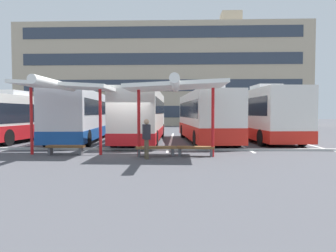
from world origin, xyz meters
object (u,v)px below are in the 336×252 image
at_px(bench_0, 66,148).
at_px(waiting_passenger_0, 146,136).
at_px(bench_1, 156,149).
at_px(coach_bus_1, 82,116).
at_px(coach_bus_2, 143,116).
at_px(coach_bus_3, 206,117).
at_px(bench_2, 195,149).
at_px(waiting_shelter_0, 63,87).
at_px(waiting_shelter_1, 176,87).
at_px(coach_bus_0, 24,118).
at_px(coach_bus_4, 258,115).

height_order(bench_0, waiting_passenger_0, waiting_passenger_0).
bearing_deg(bench_1, coach_bus_1, 127.59).
relative_size(coach_bus_2, bench_0, 6.63).
xyz_separation_m(coach_bus_3, bench_0, (-7.12, -6.82, -1.32)).
relative_size(coach_bus_3, bench_2, 6.02).
xyz_separation_m(waiting_shelter_0, bench_2, (6.07, -0.04, -2.81)).
relative_size(coach_bus_2, waiting_shelter_1, 2.27).
relative_size(bench_0, waiting_shelter_1, 0.34).
relative_size(bench_0, bench_2, 1.01).
bearing_deg(coach_bus_3, bench_2, -98.52).
xyz_separation_m(coach_bus_0, coach_bus_3, (12.87, -0.62, 0.10)).
bearing_deg(waiting_shelter_0, coach_bus_0, 127.01).
xyz_separation_m(bench_1, bench_2, (1.80, 0.08, -0.00)).
bearing_deg(bench_1, bench_0, 175.89).
xyz_separation_m(coach_bus_2, waiting_shelter_1, (2.40, -7.86, 1.33)).
bearing_deg(coach_bus_3, waiting_passenger_0, -111.85).
height_order(waiting_shelter_0, bench_2, waiting_shelter_0).
xyz_separation_m(bench_0, bench_2, (6.07, -0.23, -0.00)).
bearing_deg(coach_bus_3, coach_bus_4, 21.27).
distance_m(coach_bus_2, bench_1, 7.78).
bearing_deg(bench_2, coach_bus_2, 113.95).
distance_m(coach_bus_1, waiting_shelter_0, 7.60).
bearing_deg(coach_bus_3, bench_0, -136.23).
height_order(waiting_shelter_1, waiting_passenger_0, waiting_shelter_1).
bearing_deg(waiting_shelter_0, coach_bus_2, 69.44).
height_order(coach_bus_1, waiting_passenger_0, coach_bus_1).
relative_size(coach_bus_1, waiting_shelter_1, 2.16).
relative_size(waiting_shelter_0, waiting_shelter_1, 0.89).
height_order(coach_bus_1, bench_1, coach_bus_1).
distance_m(waiting_shelter_0, waiting_shelter_1, 5.19).
xyz_separation_m(coach_bus_2, waiting_passenger_0, (1.16, -8.33, -0.77)).
distance_m(bench_0, waiting_shelter_1, 5.89).
bearing_deg(waiting_shelter_1, waiting_shelter_0, 174.75).
relative_size(coach_bus_0, bench_2, 6.23).
distance_m(bench_0, bench_2, 6.07).
height_order(coach_bus_4, waiting_shelter_0, coach_bus_4).
bearing_deg(bench_0, coach_bus_0, 127.71).
bearing_deg(bench_1, waiting_passenger_0, -111.95).
height_order(waiting_shelter_0, bench_1, waiting_shelter_0).
height_order(coach_bus_1, waiting_shelter_0, coach_bus_1).
bearing_deg(bench_2, coach_bus_1, 135.64).
distance_m(coach_bus_2, bench_2, 8.24).
xyz_separation_m(coach_bus_3, bench_1, (-2.86, -7.13, -1.32)).
relative_size(coach_bus_4, waiting_passenger_0, 7.05).
height_order(coach_bus_0, waiting_shelter_1, coach_bus_0).
height_order(coach_bus_2, coach_bus_4, coach_bus_4).
bearing_deg(bench_2, waiting_shelter_1, -154.07).
distance_m(coach_bus_0, coach_bus_1, 4.31).
xyz_separation_m(coach_bus_4, bench_2, (-4.99, -8.58, -1.46)).
distance_m(coach_bus_3, bench_1, 7.79).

